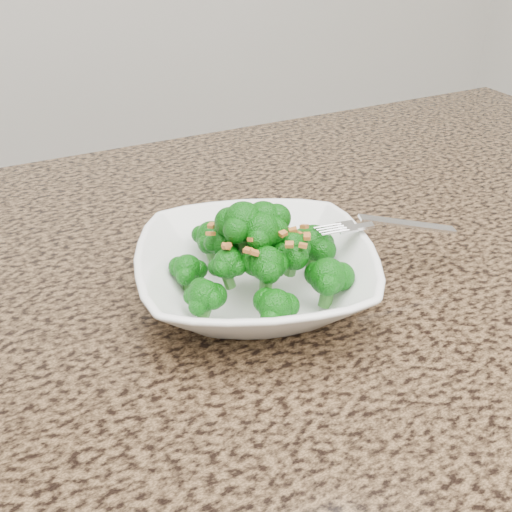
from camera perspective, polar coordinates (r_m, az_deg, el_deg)
name	(u,v)px	position (r m, az deg, el deg)	size (l,w,h in m)	color
granite_counter	(220,356)	(0.60, -3.22, -8.86)	(1.64, 1.04, 0.03)	brown
bowl	(256,275)	(0.63, 0.00, -1.68)	(0.23, 0.23, 0.06)	white
broccoli_pile	(256,220)	(0.60, 0.00, 3.26)	(0.20, 0.20, 0.06)	#0C620B
garlic_topping	(256,185)	(0.59, 0.00, 6.35)	(0.12, 0.12, 0.01)	#BD6F2E
fork	(366,226)	(0.66, 9.75, 2.67)	(0.18, 0.03, 0.01)	silver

